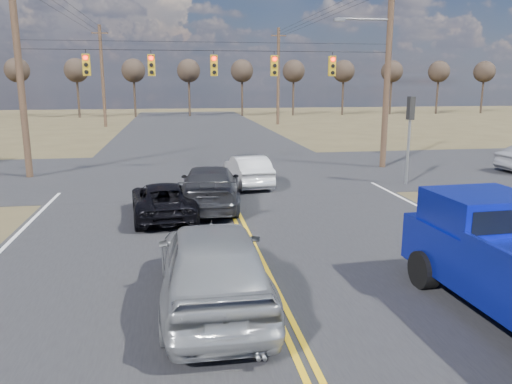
{
  "coord_description": "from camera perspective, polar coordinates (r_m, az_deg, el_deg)",
  "views": [
    {
      "loc": [
        -1.98,
        -7.13,
        4.54
      ],
      "look_at": [
        0.2,
        6.37,
        1.5
      ],
      "focal_mm": 35.0,
      "sensor_mm": 36.0,
      "label": 1
    }
  ],
  "objects": [
    {
      "name": "road_cross",
      "position": [
        25.62,
        -4.61,
        2.28
      ],
      "size": [
        120.0,
        12.0,
        0.02
      ],
      "primitive_type": "cube",
      "color": "#28282B",
      "rests_on": "ground"
    },
    {
      "name": "silver_suv",
      "position": [
        10.29,
        -4.96,
        -8.14
      ],
      "size": [
        2.19,
        5.38,
        1.83
      ],
      "primitive_type": "imported",
      "rotation": [
        0.0,
        0.0,
        3.15
      ],
      "color": "gray",
      "rests_on": "ground"
    },
    {
      "name": "utility_poles",
      "position": [
        24.23,
        -4.63,
        14.12
      ],
      "size": [
        19.6,
        58.32,
        10.0
      ],
      "color": "#473323",
      "rests_on": "ground"
    },
    {
      "name": "road_main",
      "position": [
        17.84,
        -2.51,
        -2.23
      ],
      "size": [
        14.0,
        120.0,
        0.02
      ],
      "primitive_type": "cube",
      "color": "#28282B",
      "rests_on": "ground"
    },
    {
      "name": "signal_gantry",
      "position": [
        25.05,
        -3.6,
        13.7
      ],
      "size": [
        19.6,
        4.83,
        10.0
      ],
      "color": "#473323",
      "rests_on": "ground"
    },
    {
      "name": "black_suv",
      "position": [
        17.23,
        -10.59,
        -0.9
      ],
      "size": [
        2.39,
        4.5,
        1.2
      ],
      "primitive_type": "imported",
      "rotation": [
        0.0,
        0.0,
        3.23
      ],
      "color": "black",
      "rests_on": "ground"
    },
    {
      "name": "dgrey_car_queue",
      "position": [
        18.31,
        -5.29,
        0.59
      ],
      "size": [
        2.66,
        5.48,
        1.54
      ],
      "primitive_type": "imported",
      "rotation": [
        0.0,
        0.0,
        3.04
      ],
      "color": "#2B2C30",
      "rests_on": "ground"
    },
    {
      "name": "ground",
      "position": [
        8.68,
        5.71,
        -19.05
      ],
      "size": [
        160.0,
        160.0,
        0.0
      ],
      "primitive_type": "plane",
      "color": "brown",
      "rests_on": "ground"
    },
    {
      "name": "treeline",
      "position": [
        34.17,
        -6.05,
        14.41
      ],
      "size": [
        87.0,
        117.8,
        7.4
      ],
      "color": "#33261C",
      "rests_on": "ground"
    },
    {
      "name": "white_car_queue",
      "position": [
        22.16,
        -0.92,
        2.49
      ],
      "size": [
        1.76,
        4.22,
        1.36
      ],
      "primitive_type": "imported",
      "rotation": [
        0.0,
        0.0,
        3.22
      ],
      "color": "silver",
      "rests_on": "ground"
    }
  ]
}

